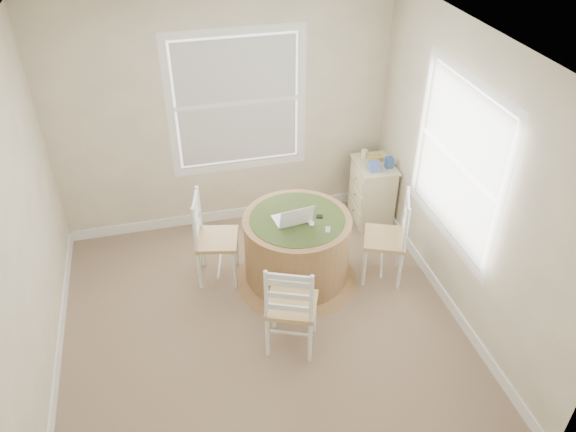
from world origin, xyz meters
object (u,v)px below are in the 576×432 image
object	(u,v)px
chair_right	(385,238)
laptop	(293,219)
round_table	(297,247)
chair_left	(217,239)
chair_near	(292,304)
corner_chest	(372,192)

from	to	relation	value
chair_right	laptop	world-z (taller)	laptop
round_table	chair_left	size ratio (longest dim) A/B	1.29
laptop	chair_left	bearing A→B (deg)	-27.50
chair_near	corner_chest	distance (m)	2.14
chair_left	chair_near	world-z (taller)	same
chair_left	corner_chest	world-z (taller)	chair_left
chair_near	corner_chest	size ratio (longest dim) A/B	1.29
chair_right	laptop	distance (m)	0.97
chair_near	laptop	distance (m)	0.88
chair_left	laptop	world-z (taller)	laptop
chair_near	chair_right	world-z (taller)	same
round_table	chair_near	distance (m)	0.87
round_table	chair_near	size ratio (longest dim) A/B	1.29
chair_left	chair_near	bearing A→B (deg)	-143.01
laptop	chair_near	bearing A→B (deg)	68.14
round_table	laptop	world-z (taller)	laptop
chair_near	corner_chest	world-z (taller)	chair_near
chair_near	round_table	bearing A→B (deg)	-85.38
round_table	chair_near	xyz separation A→B (m)	(-0.27, -0.83, 0.07)
chair_left	corner_chest	xyz separation A→B (m)	(1.86, 0.58, -0.10)
chair_right	laptop	size ratio (longest dim) A/B	2.65
round_table	chair_left	bearing A→B (deg)	-178.48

